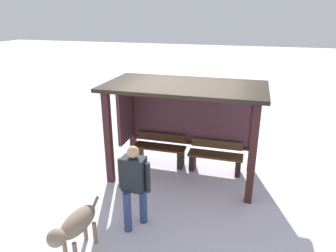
% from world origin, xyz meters
% --- Properties ---
extents(ground_plane, '(60.00, 60.00, 0.00)m').
position_xyz_m(ground_plane, '(0.00, 0.00, 0.00)').
color(ground_plane, white).
extents(bus_shelter, '(3.45, 1.81, 2.19)m').
position_xyz_m(bus_shelter, '(-0.12, 0.23, 1.64)').
color(bus_shelter, '#422121').
rests_on(bus_shelter, ground).
extents(bench_left_inside, '(1.30, 0.39, 0.77)m').
position_xyz_m(bench_left_inside, '(-0.70, 0.42, 0.37)').
color(bench_left_inside, '#462816').
rests_on(bench_left_inside, ground).
extents(bench_center_inside, '(1.30, 0.40, 0.73)m').
position_xyz_m(bench_center_inside, '(0.70, 0.43, 0.35)').
color(bench_center_inside, brown).
rests_on(bench_center_inside, ground).
extents(person_walking, '(0.59, 0.44, 1.58)m').
position_xyz_m(person_walking, '(-0.40, -2.03, 0.91)').
color(person_walking, '#1F2429').
rests_on(person_walking, ground).
extents(dog, '(0.41, 1.17, 0.78)m').
position_xyz_m(dog, '(-1.04, -2.93, 0.56)').
color(dog, '#8A755D').
rests_on(dog, ground).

